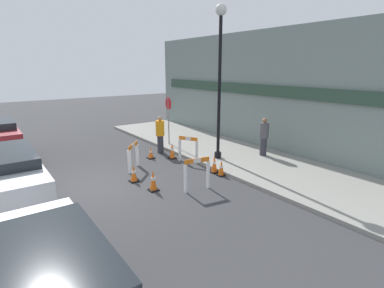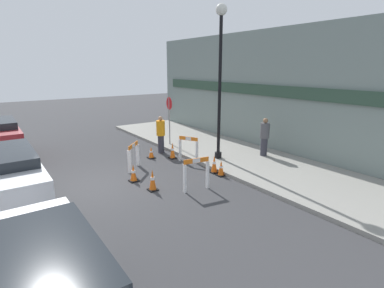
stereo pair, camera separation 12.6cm
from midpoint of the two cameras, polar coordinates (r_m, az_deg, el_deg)
The scene contains 17 objects.
ground_plane at distance 10.37m, azimuth -19.22°, elevation -8.13°, with size 60.00×60.00×0.00m, color #38383A.
sidewalk_slab at distance 13.42m, azimuth 8.15°, elevation -2.01°, with size 18.00×3.92×0.13m.
storefront_facade at distance 14.40m, azimuth 14.54°, elevation 9.69°, with size 18.00×0.22×5.50m.
streetlamp_post at distance 12.11m, azimuth 5.70°, elevation 14.90°, with size 0.44×0.44×6.01m.
stop_sign at distance 14.59m, azimuth -4.10°, elevation 5.91°, with size 0.60×0.08×2.31m.
barricade_0 at distance 12.34m, azimuth -0.40°, elevation -0.86°, with size 0.80×0.52×1.08m.
barricade_1 at distance 11.67m, azimuth -10.74°, elevation -2.10°, with size 0.76×0.76×1.03m.
barricade_2 at distance 9.54m, azimuth 1.20°, elevation -5.55°, with size 0.27×0.88×1.07m.
traffic_cone_0 at distance 9.67m, azimuth -7.15°, elevation -6.88°, with size 0.30×0.30×0.70m.
traffic_cone_1 at distance 10.52m, azimuth -10.76°, elevation -5.50°, with size 0.30×0.30×0.61m.
traffic_cone_2 at distance 12.90m, azimuth -3.45°, elevation -1.29°, with size 0.30×0.30×0.71m.
traffic_cone_3 at distance 10.93m, azimuth 5.88°, elevation -4.63°, with size 0.30×0.30×0.58m.
traffic_cone_4 at distance 13.05m, azimuth -7.50°, elevation -1.67°, with size 0.30×0.30×0.51m.
traffic_cone_5 at distance 11.20m, azimuth 4.57°, elevation -3.87°, with size 0.30×0.30×0.68m.
person_worker at distance 13.69m, azimuth -5.71°, elevation 2.00°, with size 0.47×0.47×1.69m.
person_pedestrian at distance 13.12m, azimuth 13.91°, elevation 1.51°, with size 0.47×0.47×1.63m.
parked_car_1 at distance 9.37m, azimuth -31.90°, elevation -5.62°, with size 4.56×1.85×1.73m.
Camera 2 is at (9.36, -2.38, 3.85)m, focal length 28.00 mm.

